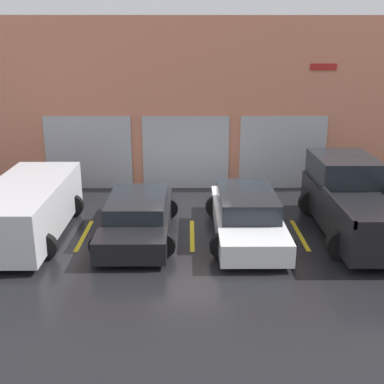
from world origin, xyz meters
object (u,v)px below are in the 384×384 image
at_px(pickup_truck, 353,201).
at_px(sedan_side, 27,208).
at_px(sedan_white, 247,215).
at_px(van_right, 138,217).

relative_size(pickup_truck, sedan_side, 1.02).
relative_size(sedan_white, van_right, 1.07).
relative_size(pickup_truck, van_right, 1.14).
height_order(sedan_white, sedan_side, sedan_side).
distance_m(pickup_truck, van_right, 6.02).
distance_m(sedan_white, van_right, 3.00).
height_order(pickup_truck, van_right, pickup_truck).
bearing_deg(sedan_side, sedan_white, 0.28).
bearing_deg(pickup_truck, sedan_white, -174.89).
bearing_deg(sedan_white, van_right, -179.85).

